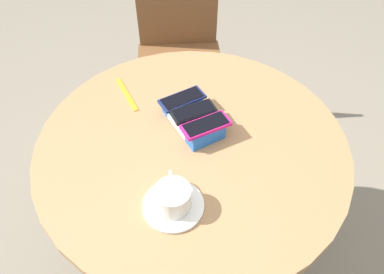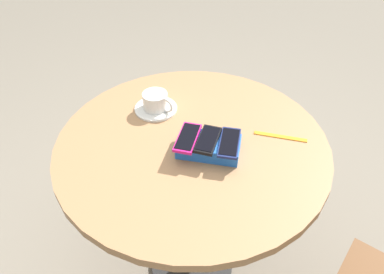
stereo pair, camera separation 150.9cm
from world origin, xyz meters
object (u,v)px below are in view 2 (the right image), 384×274
Objects in this scene: round_table at (192,167)px; saucer at (156,109)px; phone_box at (209,146)px; phone_magenta at (188,138)px; phone_navy at (229,143)px; coffee_cup at (156,101)px; phone_black at (208,140)px; lanyard_strap at (280,137)px.

saucer is at bearing -25.20° from round_table.
phone_box is 1.45× the size of phone_magenta.
phone_navy is 1.22× the size of coffee_cup.
coffee_cup is (0.20, -0.09, 0.16)m from round_table.
phone_navy is 1.00× the size of phone_magenta.
saucer is (0.27, -0.12, -0.05)m from phone_black.
phone_black is (0.00, 0.00, 0.03)m from phone_box.
phone_navy is at bearing -162.05° from phone_magenta.
phone_black is at bearing 44.95° from lanyard_strap.
lanyard_strap is at bearing -126.07° from phone_navy.
round_table is 7.31× the size of coffee_cup.
saucer reaches higher than lanyard_strap.
phone_black is 0.06m from phone_magenta.
saucer is at bearing -33.28° from phone_magenta.
phone_black is at bearing 156.72° from saucer.
phone_magenta is (0.13, 0.04, 0.00)m from phone_navy.
phone_black reaches higher than lanyard_strap.
saucer is (0.27, -0.11, -0.02)m from phone_box.
round_table is 0.18m from phone_magenta.
round_table is 5.16× the size of lanyard_strap.
coffee_cup is 0.46m from lanyard_strap.
phone_navy reaches higher than round_table.
coffee_cup reaches higher than round_table.
coffee_cup is (0.21, -0.14, -0.01)m from phone_magenta.
phone_black reaches higher than phone_box.
saucer reaches higher than round_table.
saucer is 0.04m from coffee_cup.
phone_box is 1.76× the size of coffee_cup.
saucer is at bearing -6.67° from coffee_cup.
phone_navy reaches higher than lanyard_strap.
coffee_cup is at bearing -22.68° from phone_box.
phone_navy is at bearing 179.35° from round_table.
phone_navy is 0.35m from saucer.
lanyard_strap is at bearing -147.20° from round_table.
phone_magenta reaches higher than phone_box.
phone_box is at bearing 157.32° from coffee_cup.
phone_box reaches higher than lanyard_strap.
lanyard_strap is at bearing -171.60° from saucer.
coffee_cup is (0.33, -0.10, -0.01)m from phone_navy.
saucer is (0.33, -0.10, -0.05)m from phone_navy.
phone_box is 0.07m from phone_navy.
phone_magenta is 1.22× the size of coffee_cup.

